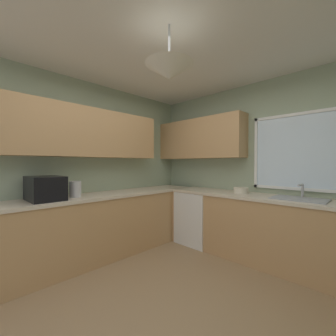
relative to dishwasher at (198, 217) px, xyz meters
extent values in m
plane|color=#997A56|center=(0.86, -1.60, -0.43)|extent=(8.53, 8.53, 0.00)
cube|color=#9EAD8E|center=(0.86, 0.37, 0.87)|extent=(3.78, 0.06, 2.61)
cube|color=#9EAD8E|center=(-1.00, -1.60, 0.87)|extent=(0.06, 4.00, 2.61)
cube|color=white|center=(0.86, -1.60, 2.20)|extent=(3.78, 4.00, 0.06)
cube|color=silver|center=(1.52, 0.34, 1.09)|extent=(1.28, 0.02, 0.97)
cube|color=white|center=(1.52, 0.33, 1.59)|extent=(1.36, 0.04, 0.04)
cube|color=white|center=(1.52, 0.33, 0.58)|extent=(1.36, 0.04, 0.04)
cube|color=white|center=(0.86, 0.33, 1.09)|extent=(0.04, 0.04, 1.05)
cube|color=tan|center=(-0.81, -1.80, 1.37)|extent=(0.32, 2.71, 0.70)
cube|color=tan|center=(-0.12, 0.18, 1.37)|extent=(1.70, 0.32, 0.70)
cylinder|color=#B7B7BC|center=(0.86, -1.60, 2.00)|extent=(0.02, 0.02, 0.35)
cone|color=silver|center=(0.86, -1.60, 1.75)|extent=(0.44, 0.44, 0.14)
cube|color=tan|center=(-0.66, -1.60, 0.00)|extent=(0.62, 3.58, 0.87)
cube|color=beige|center=(-0.66, -1.60, 0.46)|extent=(0.65, 3.61, 0.04)
cube|color=tan|center=(1.07, 0.03, 0.00)|extent=(2.84, 0.62, 0.87)
cube|color=beige|center=(1.07, 0.03, 0.46)|extent=(2.87, 0.65, 0.04)
cube|color=white|center=(0.00, 0.00, 0.00)|extent=(0.60, 0.60, 0.87)
cube|color=black|center=(-0.66, -2.19, 0.62)|extent=(0.48, 0.36, 0.29)
cylinder|color=#B7B7BC|center=(-0.64, -1.84, 0.58)|extent=(0.15, 0.15, 0.21)
cube|color=#9EA0A5|center=(1.52, 0.03, 0.48)|extent=(0.60, 0.40, 0.02)
cylinder|color=#B7B7BC|center=(1.52, 0.19, 0.57)|extent=(0.03, 0.03, 0.18)
cylinder|color=#B7B7BC|center=(1.52, 0.09, 0.65)|extent=(0.02, 0.20, 0.02)
cylinder|color=beige|center=(0.76, 0.03, 0.52)|extent=(0.21, 0.21, 0.09)
camera|label=1|loc=(2.23, -3.01, 0.92)|focal=23.15mm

